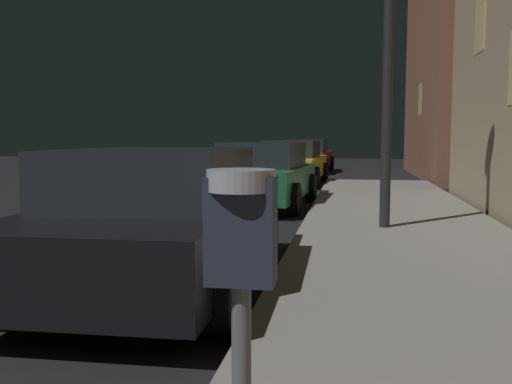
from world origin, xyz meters
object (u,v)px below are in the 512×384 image
(parking_meter, at_px, (241,283))
(car_red, at_px, (307,156))
(car_black, at_px, (159,219))
(car_green, at_px, (263,174))
(car_yellow_cab, at_px, (292,163))

(parking_meter, xyz_separation_m, car_red, (-1.63, 23.10, -0.45))
(parking_meter, relative_size, car_black, 0.31)
(car_green, bearing_deg, parking_meter, -81.39)
(car_red, bearing_deg, parking_meter, -85.96)
(car_green, distance_m, car_red, 12.36)
(car_black, height_order, car_green, same)
(car_yellow_cab, distance_m, car_red, 6.32)
(car_black, xyz_separation_m, car_green, (0.00, 6.84, 0.00))
(car_black, relative_size, car_green, 0.97)
(parking_meter, bearing_deg, car_green, 98.61)
(parking_meter, height_order, car_green, parking_meter)
(car_green, xyz_separation_m, car_yellow_cab, (-0.00, 6.04, -0.01))
(car_green, relative_size, car_yellow_cab, 0.99)
(car_black, xyz_separation_m, car_red, (-0.00, 19.19, -0.02))
(parking_meter, xyz_separation_m, car_yellow_cab, (-1.63, 16.78, -0.44))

